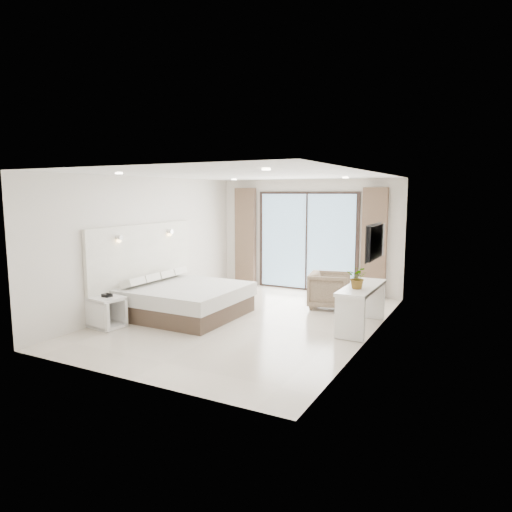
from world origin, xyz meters
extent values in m
plane|color=beige|center=(0.00, 0.00, 0.00)|extent=(6.20, 6.20, 0.00)
cube|color=silver|center=(0.00, 3.10, 1.35)|extent=(4.60, 0.02, 2.70)
cube|color=silver|center=(0.00, -3.10, 1.35)|extent=(4.60, 0.02, 2.70)
cube|color=silver|center=(-2.30, 0.00, 1.35)|extent=(0.02, 6.20, 2.70)
cube|color=silver|center=(2.30, 0.00, 1.35)|extent=(0.02, 6.20, 2.70)
cube|color=white|center=(0.00, 0.00, 2.70)|extent=(4.60, 6.20, 0.02)
cube|color=white|center=(-2.25, -0.23, 1.15)|extent=(0.08, 3.00, 1.20)
cube|color=black|center=(2.25, 0.48, 1.55)|extent=(0.06, 1.00, 0.58)
cube|color=black|center=(2.21, 0.48, 1.55)|extent=(0.02, 1.04, 0.62)
cube|color=black|center=(0.00, 3.07, 1.20)|extent=(2.56, 0.04, 2.42)
cube|color=#88B6DA|center=(0.00, 3.04, 1.20)|extent=(2.40, 0.01, 2.30)
cube|color=brown|center=(-1.65, 2.96, 1.25)|extent=(0.55, 0.14, 2.50)
cube|color=brown|center=(1.65, 2.96, 1.25)|extent=(0.55, 0.14, 2.50)
cylinder|color=white|center=(-1.30, -1.80, 2.68)|extent=(0.12, 0.12, 0.02)
cylinder|color=white|center=(1.30, -1.80, 2.68)|extent=(0.12, 0.12, 0.02)
cylinder|color=white|center=(-1.30, 1.80, 2.68)|extent=(0.12, 0.12, 0.02)
cylinder|color=white|center=(1.30, 1.80, 2.68)|extent=(0.12, 0.12, 0.02)
cube|color=brown|center=(-1.23, -0.23, 0.16)|extent=(2.03, 1.93, 0.33)
cube|color=silver|center=(-1.23, -0.23, 0.46)|extent=(2.12, 2.01, 0.26)
cube|color=white|center=(-1.95, -0.89, 0.66)|extent=(0.28, 0.41, 0.14)
cube|color=white|center=(-1.95, -0.45, 0.66)|extent=(0.28, 0.41, 0.14)
cube|color=white|center=(-1.95, 0.00, 0.66)|extent=(0.28, 0.41, 0.14)
cube|color=white|center=(-1.95, 0.43, 0.66)|extent=(0.28, 0.41, 0.14)
cube|color=white|center=(-2.02, -1.52, 0.52)|extent=(0.66, 0.57, 0.05)
cube|color=white|center=(-2.02, -1.52, 0.03)|extent=(0.66, 0.57, 0.05)
cube|color=white|center=(-2.02, -1.74, 0.27)|extent=(0.60, 0.14, 0.49)
cube|color=white|center=(-2.02, -1.30, 0.27)|extent=(0.60, 0.14, 0.49)
cube|color=black|center=(-1.99, -1.51, 0.58)|extent=(0.17, 0.14, 0.05)
cube|color=white|center=(2.04, 0.48, 0.74)|extent=(0.51, 1.62, 0.06)
cube|color=white|center=(2.04, -0.25, 0.35)|extent=(0.49, 0.06, 0.71)
cube|color=white|center=(2.04, 1.21, 0.35)|extent=(0.49, 0.06, 0.71)
imported|color=#33662D|center=(2.04, 0.20, 0.92)|extent=(0.37, 0.41, 0.30)
imported|color=#8D745C|center=(1.07, 1.64, 0.41)|extent=(0.89, 0.93, 0.82)
camera|label=1|loc=(4.01, -7.28, 2.37)|focal=32.00mm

